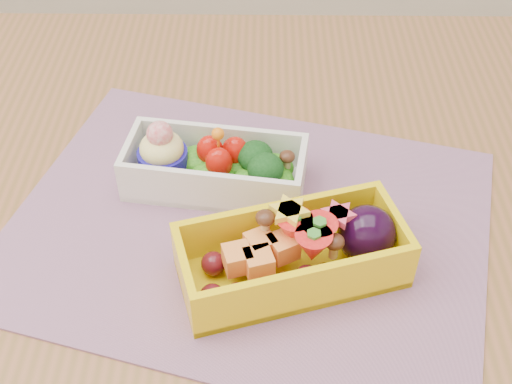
{
  "coord_description": "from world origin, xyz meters",
  "views": [
    {
      "loc": [
        0.03,
        -0.45,
        1.21
      ],
      "look_at": [
        0.03,
        -0.0,
        0.79
      ],
      "focal_mm": 46.55,
      "sensor_mm": 36.0,
      "label": 1
    }
  ],
  "objects_px": {
    "table": "(230,284)",
    "bento_white": "(214,166)",
    "placemat": "(248,225)",
    "bento_yellow": "(297,253)"
  },
  "relations": [
    {
      "from": "table",
      "to": "bento_yellow",
      "type": "bearing_deg",
      "value": -46.77
    },
    {
      "from": "bento_white",
      "to": "bento_yellow",
      "type": "distance_m",
      "value": 0.14
    },
    {
      "from": "table",
      "to": "placemat",
      "type": "height_order",
      "value": "placemat"
    },
    {
      "from": "placemat",
      "to": "bento_yellow",
      "type": "distance_m",
      "value": 0.08
    },
    {
      "from": "bento_white",
      "to": "placemat",
      "type": "bearing_deg",
      "value": -49.32
    },
    {
      "from": "placemat",
      "to": "bento_yellow",
      "type": "bearing_deg",
      "value": -54.06
    },
    {
      "from": "table",
      "to": "placemat",
      "type": "distance_m",
      "value": 0.1
    },
    {
      "from": "bento_yellow",
      "to": "placemat",
      "type": "bearing_deg",
      "value": 109.18
    },
    {
      "from": "placemat",
      "to": "bento_white",
      "type": "height_order",
      "value": "bento_white"
    },
    {
      "from": "table",
      "to": "bento_white",
      "type": "distance_m",
      "value": 0.14
    }
  ]
}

